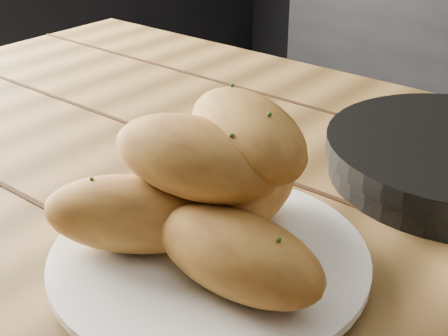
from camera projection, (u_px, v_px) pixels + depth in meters
plate at (209, 259)px, 0.53m from camera, size 0.27×0.27×0.02m
bread_rolls at (209, 191)px, 0.51m from camera, size 0.26×0.23×0.14m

